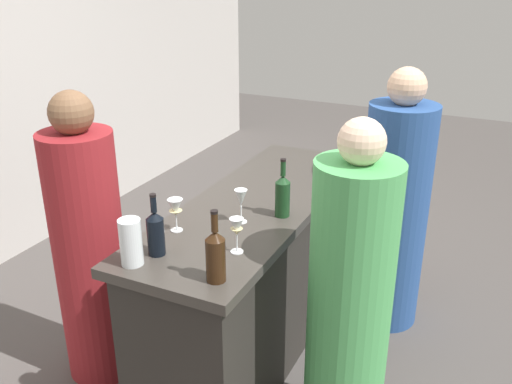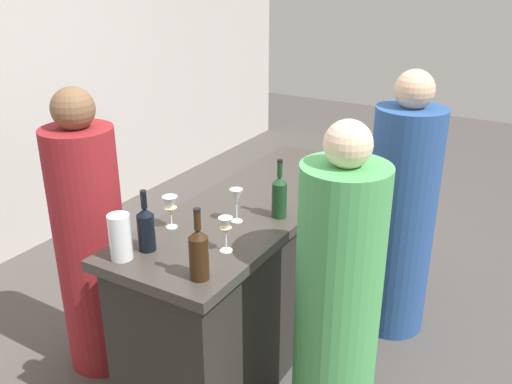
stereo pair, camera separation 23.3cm
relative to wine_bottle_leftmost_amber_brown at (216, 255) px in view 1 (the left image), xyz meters
name	(u,v)px [view 1 (the left image)]	position (x,y,z in m)	size (l,w,h in m)	color
ground_plane	(256,344)	(0.79, 0.20, -1.05)	(12.00, 12.00, 0.00)	#4C4744
bar_counter	(256,275)	(0.79, 0.20, -0.58)	(1.87, 0.64, 0.94)	#2A2723
wine_bottle_leftmost_amber_brown	(216,255)	(0.00, 0.00, 0.00)	(0.08, 0.08, 0.31)	#331E0F
wine_bottle_second_left_near_black	(156,232)	(0.08, 0.34, -0.01)	(0.08, 0.08, 0.28)	black
wine_bottle_center_olive_green	(283,195)	(0.68, 0.00, 0.00)	(0.08, 0.08, 0.30)	#193D1E
wine_glass_near_left	(237,229)	(0.24, 0.03, 0.00)	(0.06, 0.06, 0.16)	white
wine_glass_near_center	(241,199)	(0.52, 0.15, 0.01)	(0.06, 0.06, 0.17)	white
wine_glass_near_right	(175,209)	(0.31, 0.39, 0.00)	(0.07, 0.07, 0.16)	white
water_pitcher	(131,242)	(-0.04, 0.38, -0.01)	(0.10, 0.10, 0.21)	silver
person_left_guest	(394,212)	(1.41, -0.42, -0.32)	(0.43, 0.43, 1.60)	#284C8C
person_center_guest	(349,305)	(0.37, -0.46, -0.33)	(0.46, 0.46, 1.57)	#4CA559
person_server_behind	(89,253)	(0.24, 0.89, -0.33)	(0.46, 0.46, 1.58)	maroon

